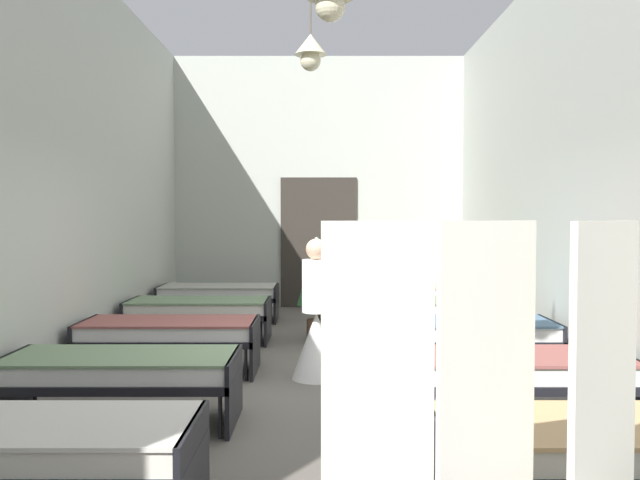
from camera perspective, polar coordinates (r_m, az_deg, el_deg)
ground_plane at (r=6.39m, az=-0.00°, el=-13.83°), size 5.92×12.34×0.10m
room_shell at (r=7.36m, az=0.04°, el=6.91°), size 5.72×11.94×4.62m
bed_left_row_1 at (r=4.12m, az=-24.17°, el=-16.10°), size 1.90×0.84×0.57m
bed_right_row_1 at (r=4.10m, az=23.95°, el=-16.19°), size 1.90×0.84×0.57m
bed_left_row_2 at (r=5.67m, az=-16.84°, el=-10.91°), size 1.90×0.84×0.57m
bed_right_row_2 at (r=5.66m, az=16.79°, el=-10.94°), size 1.90×0.84×0.57m
bed_left_row_3 at (r=7.31m, az=-12.83°, el=-7.91°), size 1.90×0.84×0.57m
bed_right_row_3 at (r=7.29m, az=12.90°, el=-7.93°), size 1.90×0.84×0.57m
bed_left_row_4 at (r=8.97m, az=-10.33°, el=-5.99°), size 1.90×0.84×0.57m
bed_right_row_4 at (r=8.96m, az=10.47°, el=-6.00°), size 1.90×0.84×0.57m
bed_left_row_5 at (r=10.65m, az=-8.62°, el=-4.67°), size 1.90×0.84×0.57m
bed_right_row_5 at (r=10.65m, az=8.82°, el=-4.68°), size 1.90×0.84×0.57m
nurse_near_aisle at (r=8.88m, az=1.50°, el=-5.45°), size 0.52×0.52×1.49m
nurse_mid_aisle at (r=6.85m, az=-0.09°, el=-7.76°), size 0.52×0.52×1.49m
nurse_far_aisle at (r=3.81m, az=3.33°, el=-16.01°), size 0.52×0.52×1.49m
potted_plant at (r=8.89m, az=0.08°, el=-3.13°), size 0.58×0.58×1.42m
privacy_screen at (r=2.64m, az=14.80°, el=-17.15°), size 1.23×0.28×1.70m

